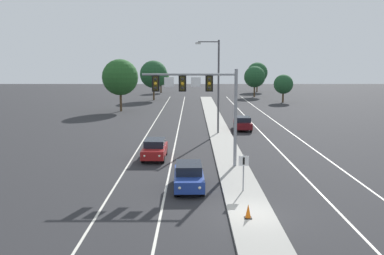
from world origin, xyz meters
The scene contains 19 objects.
ground_plane centered at (0.00, 0.00, 0.00)m, with size 260.00×260.00×0.00m, color #28282B.
median_island centered at (0.00, 18.00, 0.07)m, with size 2.40×110.00×0.15m, color #9E9B93.
lane_stripe_oncoming_center centered at (-4.70, 25.00, 0.00)m, with size 0.14×100.00×0.01m, color silver.
lane_stripe_receding_center centered at (4.70, 25.00, 0.00)m, with size 0.14×100.00×0.01m, color silver.
edge_stripe_left centered at (-8.00, 25.00, 0.00)m, with size 0.14×100.00×0.01m, color silver.
edge_stripe_right centered at (8.00, 25.00, 0.00)m, with size 0.14×100.00×0.01m, color silver.
overhead_signal_mast centered at (-2.28, 10.06, 5.49)m, with size 6.97×0.44×7.20m.
median_sign_post centered at (0.03, 3.77, 1.59)m, with size 0.60×0.10×2.20m.
street_lamp_median centered at (-0.45, 24.84, 5.79)m, with size 2.58×0.28×10.00m.
car_oncoming_blue centered at (-3.27, 4.71, 0.82)m, with size 1.92×4.51×1.58m.
car_oncoming_red centered at (-6.12, 13.04, 0.82)m, with size 1.87×4.49×1.58m.
car_receding_darkred centered at (2.82, 27.78, 0.82)m, with size 1.87×4.49×1.58m.
traffic_cone_median_nose centered at (-0.27, -0.80, 0.51)m, with size 0.36×0.36×0.74m.
tree_far_left_b centered at (-14.44, 46.67, 5.41)m, with size 5.72×5.72×8.27m.
tree_far_left_a centered at (-10.96, 87.20, 3.91)m, with size 4.14×4.14×6.00m.
tree_far_right_b centered at (14.61, 61.44, 3.52)m, with size 3.73×3.73×5.40m.
tree_far_left_c centered at (-10.93, 66.43, 5.29)m, with size 5.59×5.59×8.09m.
tree_far_right_c centered at (10.92, 74.48, 4.49)m, with size 4.75×4.75×6.87m.
tree_far_right_a centered at (13.90, 90.20, 5.00)m, with size 5.29×5.29×7.66m.
Camera 1 is at (-3.07, -21.09, 7.89)m, focal length 39.85 mm.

